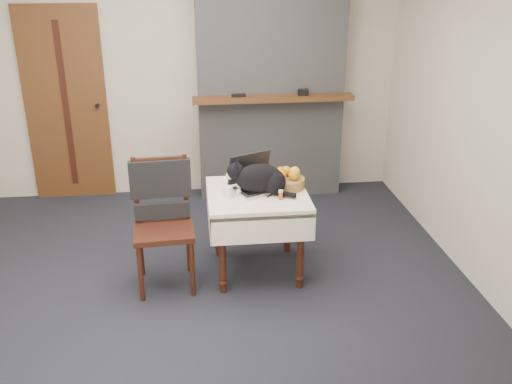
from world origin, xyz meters
TOP-DOWN VIEW (x-y plane):
  - ground at (0.00, 0.00)m, footprint 4.50×4.50m
  - room_shell at (0.00, 0.46)m, footprint 4.52×4.01m
  - door at (-1.20, 1.97)m, footprint 0.82×0.10m
  - chimney at (0.90, 1.85)m, footprint 1.62×0.48m
  - side_table at (0.57, 0.15)m, footprint 0.78×0.78m
  - laptop at (0.56, 0.24)m, footprint 0.47×0.44m
  - cat at (0.59, 0.14)m, footprint 0.53×0.32m
  - cream_jar at (0.33, 0.09)m, footprint 0.07×0.07m
  - pill_bottle at (0.73, -0.01)m, footprint 0.04×0.04m
  - fruit_basket at (0.82, 0.23)m, footprint 0.28×0.28m
  - desk_clutter at (0.72, 0.18)m, footprint 0.14×0.10m
  - chair at (-0.18, 0.11)m, footprint 0.49×0.48m

SIDE VIEW (x-z plane):
  - ground at x=0.00m, z-range 0.00..0.00m
  - side_table at x=0.57m, z-range 0.24..0.94m
  - chair at x=-0.18m, z-range 0.14..1.16m
  - desk_clutter at x=0.72m, z-range 0.70..0.71m
  - pill_bottle at x=0.73m, z-range 0.70..0.78m
  - cream_jar at x=0.33m, z-range 0.70..0.78m
  - fruit_basket at x=0.82m, z-range 0.68..0.84m
  - laptop at x=0.56m, z-range 0.63..0.91m
  - cat at x=0.59m, z-range 0.68..0.95m
  - door at x=-1.20m, z-range 0.00..2.00m
  - chimney at x=0.90m, z-range 0.00..2.60m
  - room_shell at x=0.00m, z-range 0.46..3.07m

